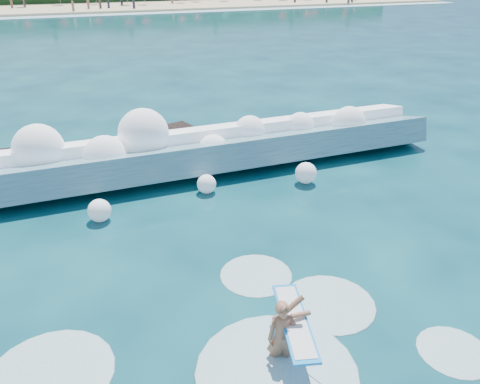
# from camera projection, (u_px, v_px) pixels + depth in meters

# --- Properties ---
(ground) EXTENTS (200.00, 200.00, 0.00)m
(ground) POSITION_uv_depth(u_px,v_px,m) (213.00, 280.00, 11.38)
(ground) COLOR #072E3D
(ground) RESTS_ON ground
(beach) EXTENTS (140.00, 20.00, 0.40)m
(beach) POSITION_uv_depth(u_px,v_px,m) (61.00, 8.00, 76.41)
(beach) COLOR tan
(beach) RESTS_ON ground
(wet_band) EXTENTS (140.00, 5.00, 0.08)m
(wet_band) POSITION_uv_depth(u_px,v_px,m) (65.00, 16.00, 67.29)
(wet_band) COLOR silver
(wet_band) RESTS_ON ground
(breaking_wave) EXTENTS (19.68, 3.00, 1.70)m
(breaking_wave) POSITION_uv_depth(u_px,v_px,m) (183.00, 154.00, 17.24)
(breaking_wave) COLOR teal
(breaking_wave) RESTS_ON ground
(rock_cluster) EXTENTS (8.04, 3.24, 1.32)m
(rock_cluster) POSITION_uv_depth(u_px,v_px,m) (93.00, 162.00, 17.03)
(rock_cluster) COLOR black
(rock_cluster) RESTS_ON ground
(surfer_with_board) EXTENTS (1.15, 2.82, 1.59)m
(surfer_with_board) POSITION_uv_depth(u_px,v_px,m) (285.00, 334.00, 8.91)
(surfer_with_board) COLOR #996347
(surfer_with_board) RESTS_ON ground
(wave_spray) EXTENTS (14.74, 4.53, 2.36)m
(wave_spray) POSITION_uv_depth(u_px,v_px,m) (157.00, 143.00, 16.69)
(wave_spray) COLOR white
(wave_spray) RESTS_ON ground
(surf_foam) EXTENTS (9.46, 6.02, 0.16)m
(surf_foam) POSITION_uv_depth(u_px,v_px,m) (241.00, 357.00, 9.14)
(surf_foam) COLOR silver
(surf_foam) RESTS_ON ground
(beachgoers) EXTENTS (106.75, 13.92, 1.93)m
(beachgoers) POSITION_uv_depth(u_px,v_px,m) (95.00, 3.00, 75.56)
(beachgoers) COLOR #3F332D
(beachgoers) RESTS_ON ground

